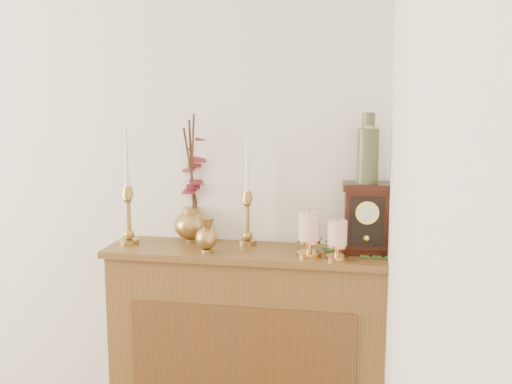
% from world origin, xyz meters
% --- Properties ---
extents(console_shelf, '(1.24, 0.34, 0.93)m').
position_xyz_m(console_shelf, '(1.40, 2.10, 0.44)').
color(console_shelf, brown).
rests_on(console_shelf, ground).
extents(candlestick_left, '(0.09, 0.09, 0.54)m').
position_xyz_m(candlestick_left, '(0.86, 2.09, 1.11)').
color(candlestick_left, '#AE7F45').
rests_on(candlestick_left, console_shelf).
extents(candlestick_center, '(0.08, 0.08, 0.50)m').
position_xyz_m(candlestick_center, '(1.39, 2.17, 1.09)').
color(candlestick_center, '#AE7F45').
rests_on(candlestick_center, console_shelf).
extents(bud_vase, '(0.09, 0.09, 0.15)m').
position_xyz_m(bud_vase, '(1.25, 2.00, 1.01)').
color(bud_vase, '#AE7F45').
rests_on(bud_vase, console_shelf).
extents(ginger_jar, '(0.24, 0.25, 0.58)m').
position_xyz_m(ginger_jar, '(1.12, 2.24, 1.19)').
color(ginger_jar, '#AE7F45').
rests_on(ginger_jar, console_shelf).
extents(pillar_candle_left, '(0.10, 0.10, 0.20)m').
position_xyz_m(pillar_candle_left, '(1.68, 2.03, 1.03)').
color(pillar_candle_left, gold).
rests_on(pillar_candle_left, console_shelf).
extents(pillar_candle_right, '(0.09, 0.09, 0.17)m').
position_xyz_m(pillar_candle_right, '(1.79, 2.00, 1.02)').
color(pillar_candle_right, gold).
rests_on(pillar_candle_right, console_shelf).
extents(ivy_garland, '(0.39, 0.18, 0.07)m').
position_xyz_m(ivy_garland, '(1.84, 2.11, 0.94)').
color(ivy_garland, '#32712B').
rests_on(ivy_garland, console_shelf).
extents(mantel_clock, '(0.21, 0.16, 0.30)m').
position_xyz_m(mantel_clock, '(1.91, 2.13, 1.08)').
color(mantel_clock, '#37150B').
rests_on(mantel_clock, console_shelf).
extents(ceramic_vase, '(0.09, 0.09, 0.29)m').
position_xyz_m(ceramic_vase, '(1.91, 2.13, 1.36)').
color(ceramic_vase, '#1B362C').
rests_on(ceramic_vase, mantel_clock).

